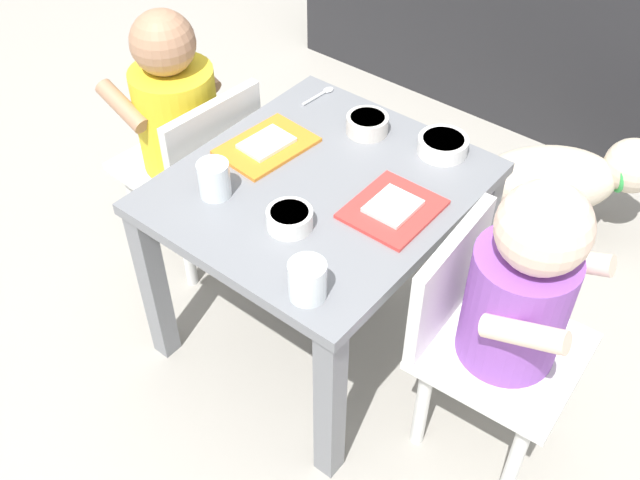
% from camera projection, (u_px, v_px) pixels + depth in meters
% --- Properties ---
extents(ground_plane, '(7.00, 7.00, 0.00)m').
position_uv_depth(ground_plane, '(320.00, 328.00, 1.75)').
color(ground_plane, '#9E998E').
extents(dining_table, '(0.54, 0.60, 0.45)m').
position_uv_depth(dining_table, '(320.00, 212.00, 1.49)').
color(dining_table, slate).
rests_on(dining_table, ground).
extents(seated_child_left, '(0.30, 0.30, 0.66)m').
position_uv_depth(seated_child_left, '(179.00, 116.00, 1.67)').
color(seated_child_left, silver).
rests_on(seated_child_left, ground).
extents(seated_child_right, '(0.30, 0.30, 0.66)m').
position_uv_depth(seated_child_right, '(514.00, 296.00, 1.27)').
color(seated_child_right, silver).
rests_on(seated_child_right, ground).
extents(dog, '(0.42, 0.38, 0.30)m').
position_uv_depth(dog, '(564.00, 179.00, 1.85)').
color(dog, beige).
rests_on(dog, ground).
extents(food_tray_left, '(0.15, 0.20, 0.02)m').
position_uv_depth(food_tray_left, '(267.00, 145.00, 1.52)').
color(food_tray_left, orange).
rests_on(food_tray_left, dining_table).
extents(food_tray_right, '(0.15, 0.17, 0.02)m').
position_uv_depth(food_tray_right, '(393.00, 208.00, 1.38)').
color(food_tray_right, red).
rests_on(food_tray_right, dining_table).
extents(water_cup_left, '(0.06, 0.06, 0.07)m').
position_uv_depth(water_cup_left, '(214.00, 181.00, 1.39)').
color(water_cup_left, white).
rests_on(water_cup_left, dining_table).
extents(water_cup_right, '(0.07, 0.07, 0.07)m').
position_uv_depth(water_cup_right, '(307.00, 282.00, 1.21)').
color(water_cup_right, white).
rests_on(water_cup_right, dining_table).
extents(veggie_bowl_near, '(0.09, 0.09, 0.04)m').
position_uv_depth(veggie_bowl_near, '(367.00, 124.00, 1.55)').
color(veggie_bowl_near, silver).
rests_on(veggie_bowl_near, dining_table).
extents(veggie_bowl_far, '(0.10, 0.10, 0.03)m').
position_uv_depth(veggie_bowl_far, '(443.00, 145.00, 1.50)').
color(veggie_bowl_far, white).
rests_on(veggie_bowl_far, dining_table).
extents(cereal_bowl_left_side, '(0.09, 0.09, 0.04)m').
position_uv_depth(cereal_bowl_left_side, '(290.00, 218.00, 1.34)').
color(cereal_bowl_left_side, white).
rests_on(cereal_bowl_left_side, dining_table).
extents(spoon_by_left_tray, '(0.02, 0.10, 0.01)m').
position_uv_depth(spoon_by_left_tray, '(321.00, 94.00, 1.67)').
color(spoon_by_left_tray, silver).
rests_on(spoon_by_left_tray, dining_table).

